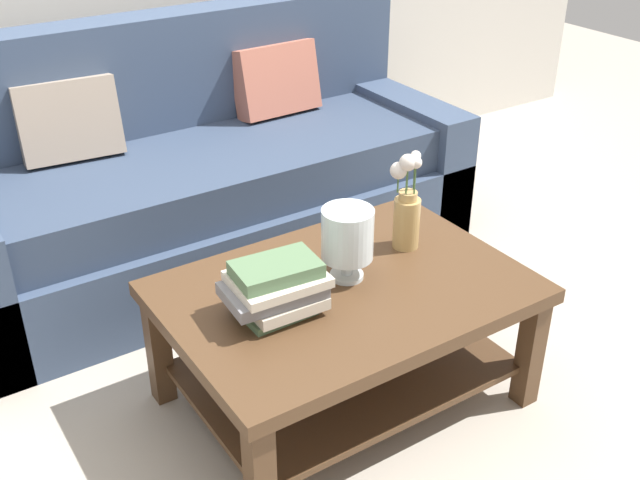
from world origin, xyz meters
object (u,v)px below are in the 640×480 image
at_px(flower_pitcher, 406,206).
at_px(coffee_table, 345,318).
at_px(book_stack_main, 276,287).
at_px(glass_hurricane_vase, 347,236).
at_px(couch, 206,182).

bearing_deg(flower_pitcher, coffee_table, -162.99).
xyz_separation_m(coffee_table, book_stack_main, (-0.26, -0.01, 0.22)).
bearing_deg(coffee_table, book_stack_main, -178.44).
bearing_deg(book_stack_main, coffee_table, 1.56).
bearing_deg(glass_hurricane_vase, coffee_table, -128.61).
bearing_deg(glass_hurricane_vase, couch, 88.59).
bearing_deg(couch, coffee_table, -92.91).
xyz_separation_m(book_stack_main, glass_hurricane_vase, (0.29, 0.05, 0.07)).
height_order(book_stack_main, flower_pitcher, flower_pitcher).
xyz_separation_m(couch, glass_hurricane_vase, (-0.03, -1.14, 0.26)).
bearing_deg(flower_pitcher, book_stack_main, -169.75).
bearing_deg(book_stack_main, flower_pitcher, 10.25).
distance_m(couch, coffee_table, 1.18).
xyz_separation_m(couch, flower_pitcher, (0.26, -1.08, 0.27)).
relative_size(couch, glass_hurricane_vase, 9.25).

